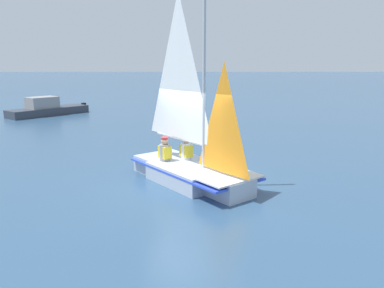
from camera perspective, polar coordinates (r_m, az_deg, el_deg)
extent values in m
plane|color=#2D4C6B|center=(10.49, 0.00, -5.76)|extent=(260.00, 260.00, 0.00)
cube|color=#B2BCCC|center=(10.42, 0.00, -4.51)|extent=(2.66, 2.75, 0.48)
cube|color=#B2BCCC|center=(9.31, 5.90, -6.64)|extent=(1.29, 1.28, 0.48)
cube|color=#B2BCCC|center=(11.63, -4.69, -2.77)|extent=(1.69, 1.59, 0.48)
cube|color=blue|center=(10.38, 0.00, -3.70)|extent=(3.71, 4.10, 0.05)
cube|color=silver|center=(9.55, 4.04, -4.50)|extent=(2.31, 2.35, 0.04)
cylinder|color=#B7B7BC|center=(9.60, 1.85, 10.00)|extent=(0.08, 0.08, 4.78)
cylinder|color=#B7B7BC|center=(10.66, -1.98, 0.83)|extent=(1.39, 1.77, 0.07)
pyramid|color=white|center=(10.45, -2.06, 11.73)|extent=(1.31, 1.67, 3.97)
pyramid|color=orange|center=(9.13, 4.80, 3.97)|extent=(0.85, 1.09, 2.72)
cube|color=black|center=(12.06, -6.04, -2.59)|extent=(0.07, 0.08, 0.33)
cube|color=black|center=(11.08, -0.90, -3.53)|extent=(0.36, 0.37, 0.45)
cylinder|color=white|center=(10.96, -0.90, -1.14)|extent=(0.42, 0.42, 0.50)
cube|color=yellow|center=(10.96, -0.91, -1.01)|extent=(0.41, 0.43, 0.35)
sphere|color=tan|center=(10.89, -0.91, 0.65)|extent=(0.22, 0.22, 0.22)
cylinder|color=white|center=(10.87, -0.91, 1.07)|extent=(0.29, 0.29, 0.06)
cube|color=black|center=(10.94, -4.12, -3.78)|extent=(0.36, 0.37, 0.45)
cylinder|color=gray|center=(10.82, -4.16, -1.36)|extent=(0.42, 0.42, 0.50)
cube|color=yellow|center=(10.81, -4.16, -1.23)|extent=(0.41, 0.43, 0.35)
sphere|color=tan|center=(10.74, -4.19, 0.45)|extent=(0.22, 0.22, 0.22)
cylinder|color=red|center=(10.72, -4.20, 0.88)|extent=(0.29, 0.29, 0.06)
cube|color=#333842|center=(25.50, -21.02, 4.68)|extent=(4.35, 4.72, 0.48)
cube|color=gray|center=(25.27, -21.86, 5.89)|extent=(2.03, 2.09, 0.70)
cube|color=black|center=(26.83, -16.16, 5.45)|extent=(0.34, 0.34, 0.57)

